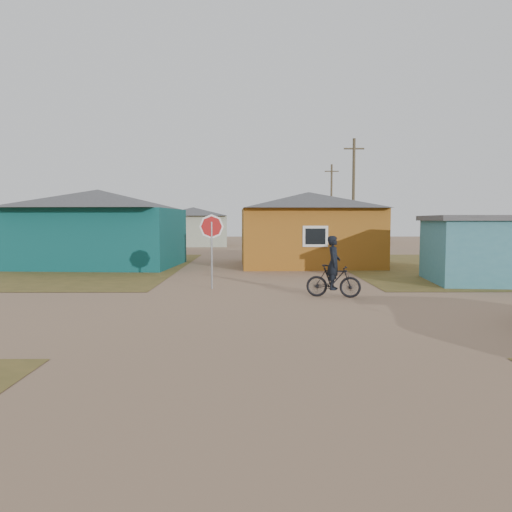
{
  "coord_description": "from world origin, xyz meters",
  "views": [
    {
      "loc": [
        -0.47,
        -12.56,
        2.43
      ],
      "look_at": [
        -0.36,
        3.0,
        1.3
      ],
      "focal_mm": 35.0,
      "sensor_mm": 36.0,
      "label": 1
    }
  ],
  "objects": [
    {
      "name": "ground",
      "position": [
        0.0,
        0.0,
        0.0
      ],
      "size": [
        120.0,
        120.0,
        0.0
      ],
      "primitive_type": "plane",
      "color": "#947055"
    },
    {
      "name": "house_pale_north",
      "position": [
        -14.0,
        46.0,
        1.75
      ],
      "size": [
        6.28,
        5.81,
        3.4
      ],
      "color": "#99A089",
      "rests_on": "ground"
    },
    {
      "name": "stop_sign",
      "position": [
        -1.9,
        4.9,
        1.92
      ],
      "size": [
        0.84,
        0.27,
        2.62
      ],
      "color": "gray",
      "rests_on": "ground"
    },
    {
      "name": "house_beige_east",
      "position": [
        10.0,
        40.0,
        1.86
      ],
      "size": [
        6.95,
        6.05,
        3.6
      ],
      "color": "tan",
      "rests_on": "ground"
    },
    {
      "name": "house_yellow",
      "position": [
        2.5,
        14.0,
        2.0
      ],
      "size": [
        7.72,
        6.76,
        3.9
      ],
      "color": "#925516",
      "rests_on": "ground"
    },
    {
      "name": "shed_turquoise",
      "position": [
        9.5,
        6.5,
        1.31
      ],
      "size": [
        6.71,
        4.93,
        2.6
      ],
      "color": "teal",
      "rests_on": "ground"
    },
    {
      "name": "utility_pole_near",
      "position": [
        6.5,
        22.0,
        4.14
      ],
      "size": [
        1.4,
        0.2,
        8.0
      ],
      "color": "#4C412E",
      "rests_on": "ground"
    },
    {
      "name": "house_teal",
      "position": [
        -8.5,
        13.5,
        2.05
      ],
      "size": [
        8.93,
        7.08,
        4.0
      ],
      "color": "#0B3E40",
      "rests_on": "ground"
    },
    {
      "name": "house_pale_west",
      "position": [
        -6.0,
        34.0,
        1.86
      ],
      "size": [
        7.04,
        6.15,
        3.6
      ],
      "color": "#99A089",
      "rests_on": "ground"
    },
    {
      "name": "cyclist",
      "position": [
        2.07,
        2.97,
        0.7
      ],
      "size": [
        1.78,
        0.9,
        1.93
      ],
      "color": "black",
      "rests_on": "ground"
    },
    {
      "name": "utility_pole_far",
      "position": [
        7.5,
        38.0,
        4.14
      ],
      "size": [
        1.4,
        0.2,
        8.0
      ],
      "color": "#4C412E",
      "rests_on": "ground"
    }
  ]
}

